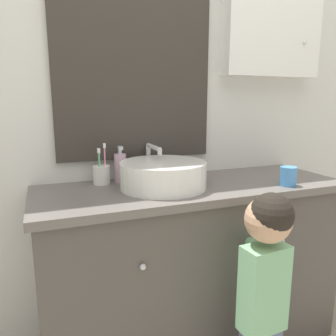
% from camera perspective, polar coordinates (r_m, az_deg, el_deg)
% --- Properties ---
extents(wall_back, '(3.20, 0.18, 2.50)m').
position_cam_1_polar(wall_back, '(1.76, 1.78, 14.11)').
color(wall_back, silver).
rests_on(wall_back, ground_plane).
extents(vanity_counter, '(1.45, 0.51, 0.83)m').
position_cam_1_polar(vanity_counter, '(1.69, 4.29, -16.59)').
color(vanity_counter, '#4C4742').
rests_on(vanity_counter, ground_plane).
extents(sink_basin, '(0.39, 0.44, 0.18)m').
position_cam_1_polar(sink_basin, '(1.47, -0.86, -1.07)').
color(sink_basin, white).
rests_on(sink_basin, vanity_counter).
extents(toothbrush_holder, '(0.08, 0.08, 0.19)m').
position_cam_1_polar(toothbrush_holder, '(1.57, -11.52, -1.03)').
color(toothbrush_holder, silver).
rests_on(toothbrush_holder, vanity_counter).
extents(soap_dispenser, '(0.06, 0.06, 0.17)m').
position_cam_1_polar(soap_dispenser, '(1.59, -8.30, 0.11)').
color(soap_dispenser, '#CCA3BC').
rests_on(soap_dispenser, vanity_counter).
extents(child_figure, '(0.19, 0.44, 0.89)m').
position_cam_1_polar(child_figure, '(1.36, 16.53, -17.02)').
color(child_figure, slate).
rests_on(child_figure, ground_plane).
extents(drinking_cup, '(0.08, 0.08, 0.09)m').
position_cam_1_polar(drinking_cup, '(1.61, 20.20, -1.36)').
color(drinking_cup, '#4789D1').
rests_on(drinking_cup, vanity_counter).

